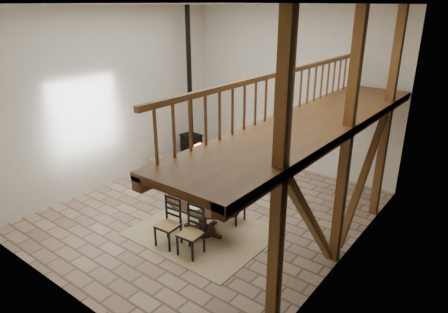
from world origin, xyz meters
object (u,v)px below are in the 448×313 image
Objects in this scene: log_stack at (157,164)px; log_basket at (163,163)px; wood_stove at (191,127)px; dining_table at (202,216)px.

log_basket is at bearing 78.58° from log_stack.
wood_stove is 1.74m from log_stack.
wood_stove is 1.58m from log_basket.
wood_stove is 9.33× the size of log_basket.
dining_table is 4.90m from wood_stove.
wood_stove is (-3.42, 3.44, 0.67)m from dining_table.
wood_stove reaches higher than log_stack.
dining_table is 4.08m from log_stack.
log_stack is (-0.15, -1.47, -0.90)m from wood_stove.
wood_stove is 10.61× the size of log_stack.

